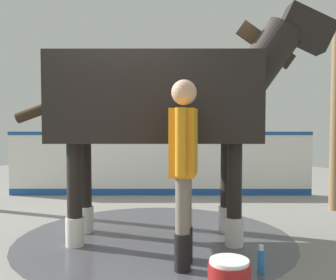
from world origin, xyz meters
TOP-DOWN VIEW (x-y plane):
  - ground_plane at (0.00, 0.00)m, footprint 16.00×16.00m
  - wet_patch at (-0.36, -0.10)m, footprint 3.15×3.15m
  - barrier_wall at (1.45, -1.96)m, footprint 3.94×3.84m
  - roof_post_near at (-1.24, -2.98)m, footprint 0.16×0.16m
  - horse at (-0.43, -0.17)m, footprint 2.70×2.64m
  - handler at (-1.16, 0.31)m, footprint 0.47×0.57m
  - wash_bucket at (-1.86, 0.56)m, footprint 0.33×0.33m
  - bottle_shampoo at (-1.82, 0.28)m, footprint 0.07×0.07m
  - bottle_spray at (-1.76, -0.05)m, footprint 0.06×0.06m

SIDE VIEW (x-z plane):
  - ground_plane at x=0.00m, z-range -0.02..0.00m
  - wet_patch at x=-0.36m, z-range 0.00..0.00m
  - bottle_shampoo at x=-1.82m, z-range -0.01..0.18m
  - bottle_spray at x=-1.76m, z-range -0.01..0.24m
  - wash_bucket at x=-1.86m, z-range 0.00..0.30m
  - barrier_wall at x=1.45m, z-range -0.04..1.10m
  - handler at x=-1.16m, z-range 0.14..1.87m
  - roof_post_near at x=-1.24m, z-range 0.00..2.69m
  - horse at x=-0.43m, z-range 0.24..2.89m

